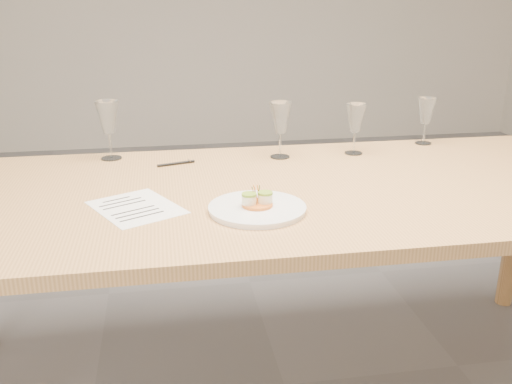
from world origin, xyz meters
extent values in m
cube|color=tan|center=(0.00, 0.00, 0.73)|extent=(2.40, 1.00, 0.04)
cylinder|color=white|center=(-0.13, -0.20, 0.76)|extent=(0.27, 0.27, 0.01)
cylinder|color=white|center=(-0.13, -0.20, 0.76)|extent=(0.27, 0.27, 0.01)
cylinder|color=orange|center=(-0.13, -0.20, 0.77)|extent=(0.09, 0.09, 0.01)
cylinder|color=#FFF7D0|center=(-0.16, -0.20, 0.79)|extent=(0.04, 0.04, 0.02)
cylinder|color=#FFF7D0|center=(-0.11, -0.20, 0.79)|extent=(0.04, 0.04, 0.02)
cylinder|color=#87A72E|center=(-0.16, -0.20, 0.80)|extent=(0.04, 0.04, 0.01)
cylinder|color=#87A72E|center=(-0.11, -0.20, 0.80)|extent=(0.04, 0.04, 0.01)
cylinder|color=tan|center=(-0.08, -0.24, 0.76)|extent=(0.04, 0.04, 0.00)
cube|color=white|center=(-0.46, -0.11, 0.75)|extent=(0.30, 0.32, 0.00)
cube|color=black|center=(-0.52, -0.04, 0.75)|extent=(0.08, 0.04, 0.00)
cube|color=black|center=(-0.51, -0.07, 0.75)|extent=(0.12, 0.06, 0.00)
cube|color=black|center=(-0.50, -0.09, 0.75)|extent=(0.12, 0.06, 0.00)
cube|color=black|center=(-0.47, -0.14, 0.75)|extent=(0.12, 0.06, 0.00)
cube|color=black|center=(-0.46, -0.16, 0.75)|extent=(0.12, 0.06, 0.00)
cube|color=black|center=(-0.45, -0.19, 0.75)|extent=(0.12, 0.06, 0.00)
cylinder|color=black|center=(-0.34, 0.30, 0.75)|extent=(0.13, 0.05, 0.01)
cube|color=silver|center=(-0.29, 0.31, 0.76)|extent=(0.01, 0.02, 0.00)
cylinder|color=white|center=(-0.57, 0.42, 0.75)|extent=(0.07, 0.07, 0.00)
cylinder|color=white|center=(-0.57, 0.42, 0.80)|extent=(0.01, 0.01, 0.09)
cone|color=white|center=(-0.57, 0.42, 0.90)|extent=(0.09, 0.09, 0.12)
cylinder|color=white|center=(0.04, 0.33, 0.75)|extent=(0.07, 0.07, 0.00)
cylinder|color=white|center=(0.04, 0.33, 0.80)|extent=(0.01, 0.01, 0.09)
cone|color=white|center=(0.04, 0.33, 0.90)|extent=(0.08, 0.08, 0.11)
cylinder|color=white|center=(0.33, 0.34, 0.75)|extent=(0.07, 0.07, 0.00)
cylinder|color=white|center=(0.33, 0.34, 0.79)|extent=(0.01, 0.01, 0.08)
cone|color=white|center=(0.33, 0.34, 0.89)|extent=(0.08, 0.08, 0.10)
cylinder|color=white|center=(0.65, 0.43, 0.75)|extent=(0.06, 0.06, 0.00)
cylinder|color=white|center=(0.65, 0.43, 0.79)|extent=(0.01, 0.01, 0.08)
cone|color=white|center=(0.65, 0.43, 0.88)|extent=(0.07, 0.07, 0.10)
camera|label=1|loc=(-0.38, -1.65, 1.32)|focal=40.00mm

